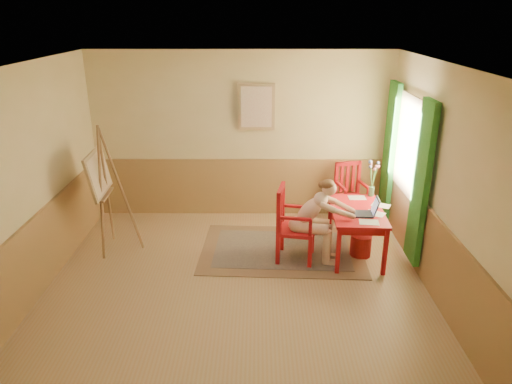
{
  "coord_description": "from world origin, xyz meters",
  "views": [
    {
      "loc": [
        0.27,
        -5.4,
        3.35
      ],
      "look_at": [
        0.25,
        0.55,
        1.05
      ],
      "focal_mm": 32.83,
      "sensor_mm": 36.0,
      "label": 1
    }
  ],
  "objects_px": {
    "figure": "(315,217)",
    "easel": "(101,178)",
    "chair_back": "(350,194)",
    "chair_left": "(292,224)",
    "table": "(357,215)",
    "laptop": "(365,211)"
  },
  "relations": [
    {
      "from": "figure",
      "to": "easel",
      "type": "relative_size",
      "value": 0.66
    },
    {
      "from": "chair_back",
      "to": "easel",
      "type": "height_order",
      "value": "easel"
    },
    {
      "from": "chair_back",
      "to": "figure",
      "type": "bearing_deg",
      "value": -119.2
    },
    {
      "from": "table",
      "to": "laptop",
      "type": "height_order",
      "value": "laptop"
    },
    {
      "from": "easel",
      "to": "chair_left",
      "type": "bearing_deg",
      "value": -6.37
    },
    {
      "from": "chair_back",
      "to": "easel",
      "type": "bearing_deg",
      "value": -165.68
    },
    {
      "from": "chair_back",
      "to": "easel",
      "type": "distance_m",
      "value": 3.95
    },
    {
      "from": "figure",
      "to": "easel",
      "type": "xyz_separation_m",
      "value": [
        -3.04,
        0.36,
        0.44
      ]
    },
    {
      "from": "chair_back",
      "to": "figure",
      "type": "relative_size",
      "value": 0.82
    },
    {
      "from": "chair_back",
      "to": "easel",
      "type": "xyz_separation_m",
      "value": [
        -3.78,
        -0.96,
        0.61
      ]
    },
    {
      "from": "chair_left",
      "to": "easel",
      "type": "distance_m",
      "value": 2.8
    },
    {
      "from": "table",
      "to": "chair_back",
      "type": "bearing_deg",
      "value": 83.95
    },
    {
      "from": "chair_back",
      "to": "laptop",
      "type": "xyz_separation_m",
      "value": [
        -0.05,
        -1.32,
        0.26
      ]
    },
    {
      "from": "easel",
      "to": "figure",
      "type": "bearing_deg",
      "value": -6.68
    },
    {
      "from": "figure",
      "to": "laptop",
      "type": "height_order",
      "value": "figure"
    },
    {
      "from": "laptop",
      "to": "easel",
      "type": "xyz_separation_m",
      "value": [
        -3.72,
        0.35,
        0.36
      ]
    },
    {
      "from": "table",
      "to": "figure",
      "type": "height_order",
      "value": "figure"
    },
    {
      "from": "chair_left",
      "to": "laptop",
      "type": "relative_size",
      "value": 2.58
    },
    {
      "from": "chair_left",
      "to": "chair_back",
      "type": "xyz_separation_m",
      "value": [
        1.05,
        1.27,
        -0.04
      ]
    },
    {
      "from": "chair_back",
      "to": "chair_left",
      "type": "bearing_deg",
      "value": -129.64
    },
    {
      "from": "easel",
      "to": "chair_back",
      "type": "bearing_deg",
      "value": 14.32
    },
    {
      "from": "chair_left",
      "to": "easel",
      "type": "bearing_deg",
      "value": 173.63
    }
  ]
}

